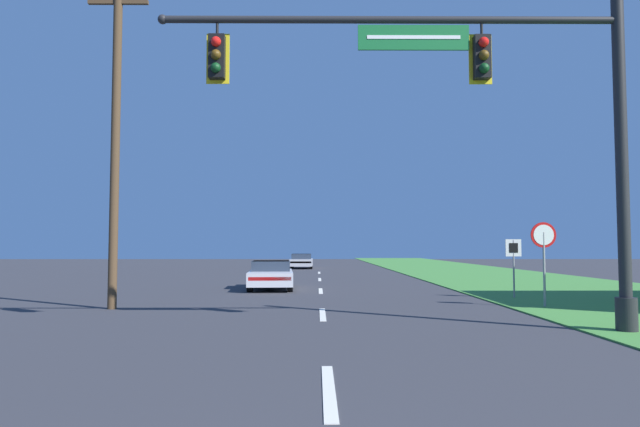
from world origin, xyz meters
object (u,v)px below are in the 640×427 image
object	(u,v)px
car_ahead	(271,275)
utility_pole_near	(116,133)
far_car	(302,261)
stop_sign	(544,245)
route_sign_post	(513,255)
signal_mast	(502,114)

from	to	relation	value
car_ahead	utility_pole_near	xyz separation A→B (m)	(-4.00, -7.81, 4.58)
far_car	stop_sign	bearing A→B (deg)	-75.11
car_ahead	route_sign_post	world-z (taller)	route_sign_post
signal_mast	far_car	distance (m)	35.80
far_car	route_sign_post	distance (m)	28.52
car_ahead	utility_pole_near	world-z (taller)	utility_pole_near
stop_sign	far_car	bearing A→B (deg)	104.89
stop_sign	utility_pole_near	size ratio (longest dim) A/B	0.25
signal_mast	route_sign_post	size ratio (longest dim) A/B	5.04
far_car	stop_sign	xyz separation A→B (m)	(8.05, -30.29, 1.26)
signal_mast	stop_sign	bearing A→B (deg)	60.35
car_ahead	route_sign_post	size ratio (longest dim) A/B	2.33
stop_sign	utility_pole_near	distance (m)	13.18
stop_sign	utility_pole_near	xyz separation A→B (m)	(-12.75, -0.24, 3.32)
stop_sign	route_sign_post	distance (m)	3.00
far_car	utility_pole_near	size ratio (longest dim) A/B	0.46
stop_sign	route_sign_post	xyz separation A→B (m)	(0.12, 2.98, -0.34)
signal_mast	stop_sign	world-z (taller)	signal_mast
car_ahead	utility_pole_near	distance (m)	9.90
signal_mast	far_car	xyz separation A→B (m)	(-5.27, 35.17, -4.06)
car_ahead	far_car	xyz separation A→B (m)	(0.70, 22.72, -0.00)
far_car	utility_pole_near	xyz separation A→B (m)	(-4.70, -30.53, 4.58)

